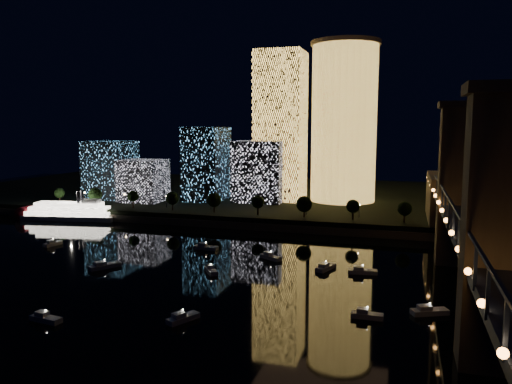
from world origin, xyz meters
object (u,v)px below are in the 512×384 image
Objects in this scene: tower_rectangular at (281,126)px; truss_bridge at (476,247)px; riverboat at (65,212)px; tower_cylindrical at (344,122)px.

truss_bridge is (76.79, -131.28, -26.09)m from tower_rectangular.
truss_bridge is 5.67× the size of riverboat.
riverboat is (-86.92, -57.76, -38.78)m from tower_rectangular.
riverboat is at bearing -146.40° from tower_rectangular.
riverboat is (-163.71, 73.52, -12.69)m from truss_bridge.
tower_cylindrical is 145.60m from truss_bridge.
tower_cylindrical is 0.30× the size of truss_bridge.
tower_cylindrical reaches higher than truss_bridge.
truss_bridge is (45.39, -135.45, -28.17)m from tower_cylindrical.
tower_rectangular is (-31.40, -4.17, -2.08)m from tower_cylindrical.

